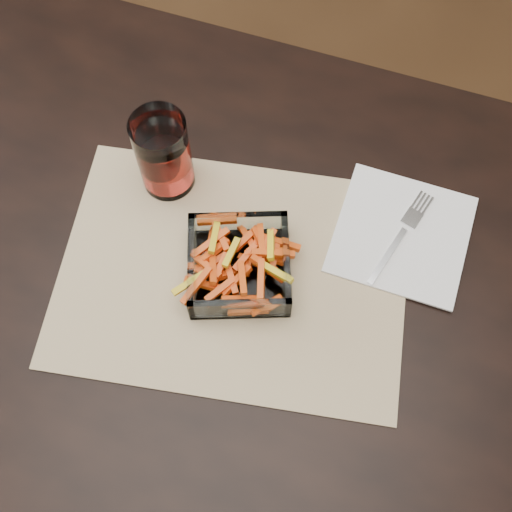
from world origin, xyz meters
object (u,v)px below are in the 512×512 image
at_px(dining_table, 159,313).
at_px(tumbler, 164,156).
at_px(fork, 401,234).
at_px(glass_bowl, 239,266).

height_order(dining_table, tumbler, tumbler).
relative_size(tumbler, fork, 0.81).
distance_m(tumbler, fork, 0.33).
relative_size(glass_bowl, fork, 1.04).
xyz_separation_m(dining_table, glass_bowl, (0.10, 0.06, 0.11)).
distance_m(glass_bowl, tumbler, 0.18).
xyz_separation_m(dining_table, tumbler, (-0.04, 0.16, 0.15)).
distance_m(dining_table, glass_bowl, 0.16).
height_order(glass_bowl, fork, glass_bowl).
bearing_deg(tumbler, glass_bowl, -36.16).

